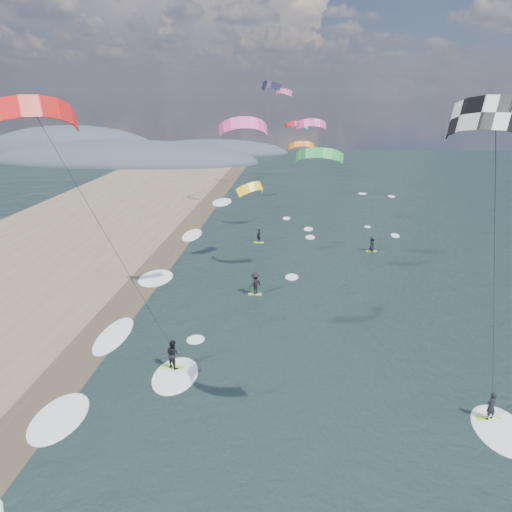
{
  "coord_description": "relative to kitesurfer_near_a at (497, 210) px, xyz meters",
  "views": [
    {
      "loc": [
        1.35,
        -14.52,
        15.85
      ],
      "look_at": [
        -1.0,
        12.0,
        7.0
      ],
      "focal_mm": 35.0,
      "sensor_mm": 36.0,
      "label": 1
    }
  ],
  "objects": [
    {
      "name": "wet_sand_strip",
      "position": [
        -20.15,
        7.04,
        -11.94
      ],
      "size": [
        3.0,
        240.0,
        0.0
      ],
      "primitive_type": "cube",
      "color": "#382D23",
      "rests_on": "ground"
    },
    {
      "name": "coastal_hills",
      "position": [
        -52.99,
        104.9,
        -11.94
      ],
      "size": [
        80.0,
        41.0,
        15.0
      ],
      "color": "#3D4756",
      "rests_on": "ground"
    },
    {
      "name": "kitesurfer_near_a",
      "position": [
        0.0,
        0.0,
        0.0
      ],
      "size": [
        7.63,
        9.13,
        16.15
      ],
      "color": "#9BE728",
      "rests_on": "ground"
    },
    {
      "name": "kitesurfer_near_b",
      "position": [
        -16.45,
        3.98,
        -1.18
      ],
      "size": [
        7.18,
        9.13,
        16.15
      ],
      "color": "#9BE728",
      "rests_on": "ground"
    },
    {
      "name": "far_kitesurfers",
      "position": [
        -7.76,
        25.05,
        -11.07
      ],
      "size": [
        13.02,
        15.6,
        1.85
      ],
      "color": "#9BE728",
      "rests_on": "ground"
    },
    {
      "name": "bg_kite_field",
      "position": [
        -8.04,
        51.07,
        -0.49
      ],
      "size": [
        9.56,
        69.47,
        10.25
      ],
      "color": "yellow",
      "rests_on": "ground"
    },
    {
      "name": "shoreline_surf",
      "position": [
        -18.95,
        11.79,
        -11.94
      ],
      "size": [
        2.4,
        79.4,
        0.11
      ],
      "color": "white",
      "rests_on": "ground"
    }
  ]
}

